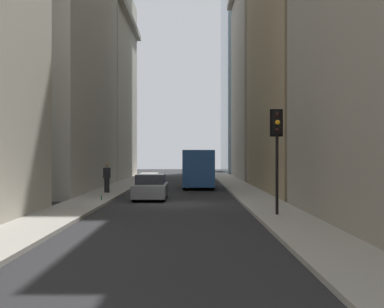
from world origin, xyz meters
name	(u,v)px	position (x,y,z in m)	size (l,w,h in m)	color
ground_plane	(174,204)	(0.00, 0.00, 0.00)	(135.00, 135.00, 0.00)	#262628
sidewalk_right	(86,202)	(0.00, 4.50, 0.07)	(90.00, 2.20, 0.14)	#A8A399
sidewalk_left	(262,202)	(0.00, -4.50, 0.07)	(90.00, 2.20, 0.14)	#A8A399
building_left_far	(286,67)	(28.29, -10.59, 11.48)	(15.43, 10.50, 22.93)	#A8A091
building_right_midfar	(28,9)	(10.70, 10.59, 12.78)	(18.69, 10.50, 25.53)	#B7B2A5
building_right_far	(81,83)	(29.50, 10.59, 9.97)	(17.67, 10.50, 19.93)	beige
delivery_truck	(198,169)	(13.02, -1.40, 1.46)	(6.46, 2.25, 2.84)	#285699
hatchback_grey	(151,188)	(2.60, 1.40, 0.66)	(4.30, 1.78, 1.42)	slate
traffic_light_foreground	(277,137)	(-6.30, -4.26, 3.22)	(0.43, 0.52, 4.20)	black
pedestrian	(107,177)	(6.35, 4.40, 1.14)	(0.26, 0.44, 1.82)	black
discarded_bottle	(101,198)	(0.76, 3.84, 0.25)	(0.07, 0.07, 0.27)	#236033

